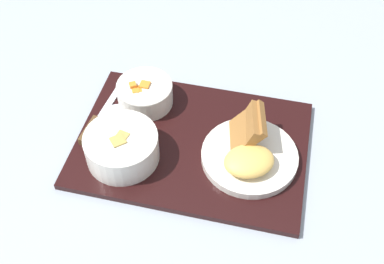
# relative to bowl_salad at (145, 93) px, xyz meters

# --- Properties ---
(ground_plane) EXTENTS (4.00, 4.00, 0.00)m
(ground_plane) POSITION_rel_bowl_salad_xyz_m (0.12, -0.08, -0.04)
(ground_plane) COLOR #99A3AD
(serving_tray) EXTENTS (0.47, 0.34, 0.01)m
(serving_tray) POSITION_rel_bowl_salad_xyz_m (0.12, -0.08, -0.03)
(serving_tray) COLOR black
(serving_tray) RESTS_ON ground_plane
(bowl_salad) EXTENTS (0.12, 0.12, 0.06)m
(bowl_salad) POSITION_rel_bowl_salad_xyz_m (0.00, 0.00, 0.00)
(bowl_salad) COLOR silver
(bowl_salad) RESTS_ON serving_tray
(bowl_soup) EXTENTS (0.14, 0.14, 0.06)m
(bowl_soup) POSITION_rel_bowl_salad_xyz_m (0.01, -0.15, 0.01)
(bowl_soup) COLOR silver
(bowl_soup) RESTS_ON serving_tray
(plate_main) EXTENTS (0.18, 0.18, 0.08)m
(plate_main) POSITION_rel_bowl_salad_xyz_m (0.24, -0.08, -0.01)
(plate_main) COLOR silver
(plate_main) RESTS_ON serving_tray
(knife) EXTENTS (0.02, 0.17, 0.02)m
(knife) POSITION_rel_bowl_salad_xyz_m (-0.07, -0.10, -0.02)
(knife) COLOR silver
(knife) RESTS_ON serving_tray
(spoon) EXTENTS (0.04, 0.15, 0.01)m
(spoon) POSITION_rel_bowl_salad_xyz_m (-0.05, -0.07, -0.02)
(spoon) COLOR silver
(spoon) RESTS_ON serving_tray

